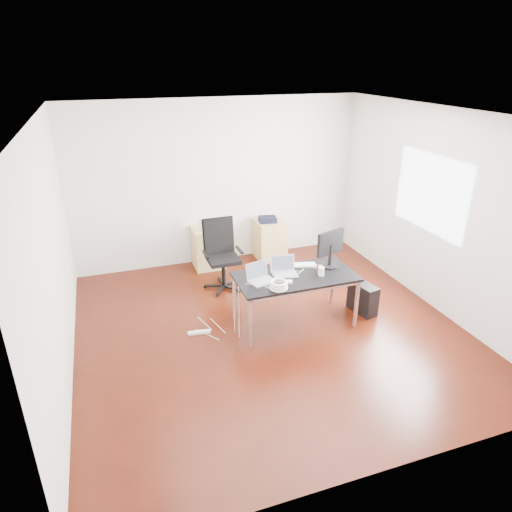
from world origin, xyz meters
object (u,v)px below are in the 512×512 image
object	(u,v)px
office_chair	(221,251)
pc_tower	(363,298)
filing_cabinet_left	(208,248)
filing_cabinet_right	(270,240)
desk	(295,279)

from	to	relation	value
office_chair	pc_tower	distance (m)	2.26
office_chair	filing_cabinet_left	world-z (taller)	office_chair
office_chair	filing_cabinet_right	distance (m)	1.39
office_chair	pc_tower	size ratio (longest dim) A/B	2.40
filing_cabinet_right	pc_tower	size ratio (longest dim) A/B	1.56
desk	filing_cabinet_right	xyz separation A→B (m)	(0.47, 2.20, -0.33)
desk	filing_cabinet_right	distance (m)	2.27
pc_tower	office_chair	bearing A→B (deg)	127.83
filing_cabinet_right	pc_tower	distance (m)	2.31
desk	office_chair	xyz separation A→B (m)	(-0.65, 1.40, -0.07)
desk	filing_cabinet_left	distance (m)	2.32
desk	filing_cabinet_right	bearing A→B (deg)	78.04
filing_cabinet_right	pc_tower	bearing A→B (deg)	-75.40
filing_cabinet_right	desk	bearing A→B (deg)	-101.96
filing_cabinet_left	pc_tower	xyz separation A→B (m)	(1.73, -2.24, -0.13)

